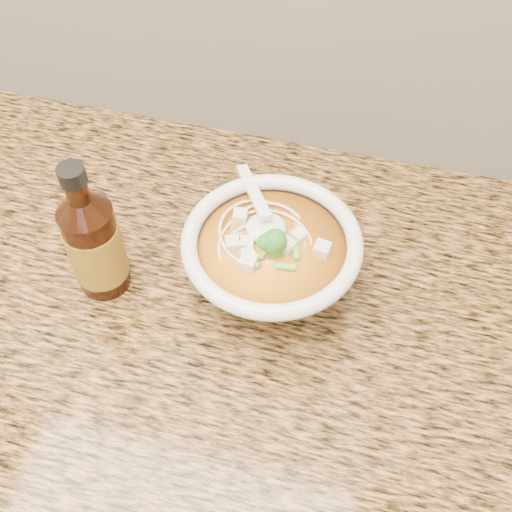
# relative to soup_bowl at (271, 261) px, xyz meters

# --- Properties ---
(cabinet) EXTENTS (4.00, 0.65, 0.86)m
(cabinet) POSITION_rel_soup_bowl_xyz_m (-0.33, -0.03, -0.52)
(cabinet) COLOR black
(cabinet) RESTS_ON ground
(counter_slab) EXTENTS (4.00, 0.68, 0.04)m
(counter_slab) POSITION_rel_soup_bowl_xyz_m (-0.33, -0.03, -0.07)
(counter_slab) COLOR #A36C3B
(counter_slab) RESTS_ON cabinet
(soup_bowl) EXTENTS (0.22, 0.24, 0.12)m
(soup_bowl) POSITION_rel_soup_bowl_xyz_m (0.00, 0.00, 0.00)
(soup_bowl) COLOR white
(soup_bowl) RESTS_ON counter_slab
(hot_sauce_bottle) EXTENTS (0.07, 0.07, 0.21)m
(hot_sauce_bottle) POSITION_rel_soup_bowl_xyz_m (-0.21, -0.05, 0.03)
(hot_sauce_bottle) COLOR #3B1708
(hot_sauce_bottle) RESTS_ON counter_slab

